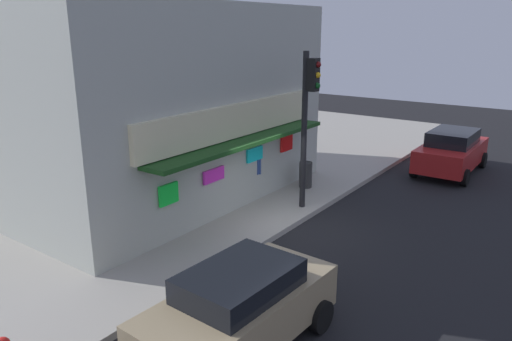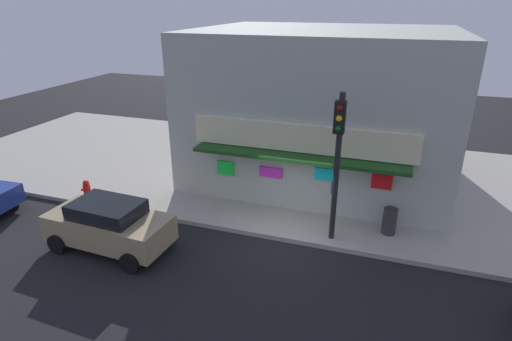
# 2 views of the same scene
# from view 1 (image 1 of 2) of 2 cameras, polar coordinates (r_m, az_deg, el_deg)

# --- Properties ---
(ground_plane) EXTENTS (54.14, 54.14, 0.00)m
(ground_plane) POSITION_cam_1_polar(r_m,az_deg,el_deg) (14.22, 4.12, -6.99)
(ground_plane) COLOR black
(sidewalk) EXTENTS (36.09, 11.30, 0.16)m
(sidewalk) POSITION_cam_1_polar(r_m,az_deg,el_deg) (17.59, -11.75, -2.33)
(sidewalk) COLOR #A39E93
(sidewalk) RESTS_ON ground_plane
(corner_building) EXTENTS (10.39, 9.44, 6.18)m
(corner_building) POSITION_cam_1_polar(r_m,az_deg,el_deg) (17.34, -13.88, 8.06)
(corner_building) COLOR #ADB2A8
(corner_building) RESTS_ON sidewalk
(traffic_light) EXTENTS (0.32, 0.58, 4.81)m
(traffic_light) POSITION_cam_1_polar(r_m,az_deg,el_deg) (14.74, 6.09, 7.05)
(traffic_light) COLOR black
(traffic_light) RESTS_ON sidewalk
(trash_can) EXTENTS (0.46, 0.46, 0.91)m
(trash_can) POSITION_cam_1_polar(r_m,az_deg,el_deg) (17.32, 5.82, -0.49)
(trash_can) COLOR #2D2D2D
(trash_can) RESTS_ON sidewalk
(pedestrian) EXTENTS (0.60, 0.61, 1.71)m
(pedestrian) POSITION_cam_1_polar(r_m,az_deg,el_deg) (15.98, -0.45, -0.01)
(pedestrian) COLOR navy
(pedestrian) RESTS_ON sidewalk
(parked_car_red) EXTENTS (4.29, 2.09, 1.72)m
(parked_car_red) POSITION_cam_1_polar(r_m,az_deg,el_deg) (20.96, 21.89, 2.12)
(parked_car_red) COLOR #AD1E1E
(parked_car_red) RESTS_ON ground_plane
(parked_car_tan) EXTENTS (4.02, 2.09, 1.62)m
(parked_car_tan) POSITION_cam_1_polar(r_m,az_deg,el_deg) (9.01, -1.90, -15.80)
(parked_car_tan) COLOR #9E8966
(parked_car_tan) RESTS_ON ground_plane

